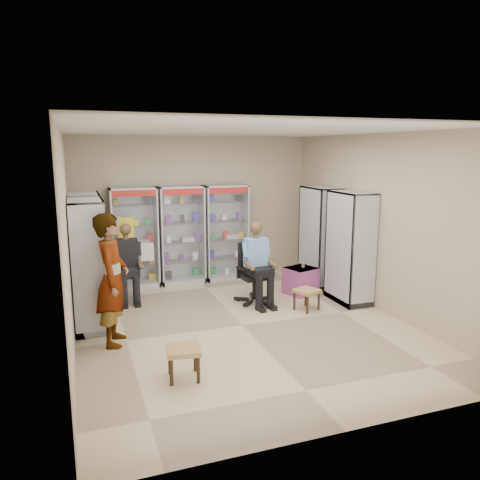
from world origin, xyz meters
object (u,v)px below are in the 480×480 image
object	(u,v)px
office_chair	(254,273)
seated_shopkeeper	(255,266)
cabinet_right_near	(350,248)
pink_trunk	(301,281)
woven_stool_a	(307,300)
cabinet_right_far	(320,237)
cabinet_back_mid	(182,235)
cabinet_back_right	(226,232)
wooden_chair	(127,274)
cabinet_left_near	(89,265)
woven_stool_b	(184,363)
cabinet_back_left	(135,238)
standing_man	(112,280)
cabinet_left_far	(87,251)

from	to	relation	value
office_chair	seated_shopkeeper	bearing A→B (deg)	-95.17
cabinet_right_near	pink_trunk	world-z (taller)	cabinet_right_near
pink_trunk	woven_stool_a	distance (m)	0.94
cabinet_right_far	seated_shopkeeper	world-z (taller)	cabinet_right_far
cabinet_back_mid	cabinet_back_right	world-z (taller)	same
wooden_chair	cabinet_right_far	bearing A→B (deg)	-6.04
cabinet_left_near	woven_stool_a	distance (m)	3.63
woven_stool_b	cabinet_back_left	bearing A→B (deg)	90.60
cabinet_back_left	standing_man	size ratio (longest dim) A/B	1.06
cabinet_right_far	wooden_chair	xyz separation A→B (m)	(-3.78, 0.40, -0.53)
wooden_chair	cabinet_right_near	bearing A→B (deg)	-21.64
woven_stool_a	cabinet_back_mid	bearing A→B (deg)	124.20
woven_stool_a	cabinet_left_far	bearing A→B (deg)	157.17
office_chair	cabinet_right_near	bearing A→B (deg)	-22.69
seated_shopkeeper	woven_stool_b	size ratio (longest dim) A/B	3.51
wooden_chair	pink_trunk	bearing A→B (deg)	-14.18
seated_shopkeeper	woven_stool_b	bearing A→B (deg)	-133.30
cabinet_right_near	wooden_chair	bearing A→B (deg)	68.36
cabinet_back_mid	cabinet_left_far	size ratio (longest dim) A/B	1.00
cabinet_left_far	seated_shopkeeper	xyz separation A→B (m)	(2.82, -0.83, -0.31)
cabinet_left_near	standing_man	xyz separation A→B (m)	(0.28, -0.73, -0.06)
cabinet_back_mid	cabinet_right_far	distance (m)	2.82
office_chair	woven_stool_a	xyz separation A→B (m)	(0.70, -0.70, -0.36)
cabinet_back_right	seated_shopkeeper	distance (m)	1.79
cabinet_left_far	standing_man	distance (m)	1.85
pink_trunk	woven_stool_a	size ratio (longest dim) A/B	1.43
cabinet_left_near	cabinet_back_mid	bearing A→B (deg)	137.20
pink_trunk	cabinet_left_far	bearing A→B (deg)	171.13
office_chair	pink_trunk	xyz separation A→B (m)	(1.03, 0.18, -0.29)
cabinet_left_near	seated_shopkeeper	distance (m)	2.85
seated_shopkeeper	standing_man	distance (m)	2.74
office_chair	cabinet_right_far	bearing A→B (deg)	14.35
cabinet_back_right	cabinet_left_near	xyz separation A→B (m)	(-2.83, -2.03, 0.00)
cabinet_back_mid	cabinet_right_far	xyz separation A→B (m)	(2.58, -1.13, 0.00)
cabinet_back_mid	cabinet_left_far	xyz separation A→B (m)	(-1.88, -0.93, 0.00)
standing_man	cabinet_right_far	bearing A→B (deg)	-55.80
seated_shopkeeper	cabinet_back_left	bearing A→B (deg)	131.83
cabinet_back_right	cabinet_left_near	world-z (taller)	same
cabinet_right_near	cabinet_left_near	world-z (taller)	same
woven_stool_b	cabinet_left_far	bearing A→B (deg)	107.00
wooden_chair	standing_man	distance (m)	2.12
cabinet_right_far	cabinet_left_far	distance (m)	4.46
seated_shopkeeper	cabinet_back_right	bearing A→B (deg)	84.48
cabinet_back_right	pink_trunk	size ratio (longest dim) A/B	3.79
cabinet_right_far	standing_man	distance (m)	4.49
cabinet_back_right	wooden_chair	size ratio (longest dim) A/B	2.13
pink_trunk	office_chair	bearing A→B (deg)	-169.98
wooden_chair	seated_shopkeeper	xyz separation A→B (m)	(2.14, -1.03, 0.22)
pink_trunk	cabinet_back_left	bearing A→B (deg)	152.32
cabinet_back_right	woven_stool_a	size ratio (longest dim) A/B	5.43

